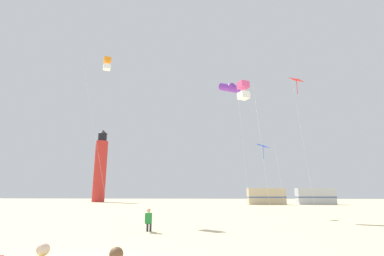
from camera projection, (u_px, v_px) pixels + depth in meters
name	position (u px, v px, depth m)	size (l,w,h in m)	color
kite_flyer_standing	(149.00, 219.00, 14.48)	(0.36, 0.53, 1.16)	#238438
kite_tube_violet	(231.00, 88.00, 26.87)	(2.55, 2.12, 12.33)	silver
kite_diamond_blue	(264.00, 148.00, 25.45)	(2.39, 2.41, 6.28)	silver
kite_diamond_scarlet	(297.00, 85.00, 22.74)	(1.22, 1.22, 11.03)	silver
kite_box_rainbow	(243.00, 91.00, 18.20)	(1.82, 1.82, 8.92)	silver
kite_box_orange	(107.00, 64.00, 25.63)	(3.32, 2.12, 13.90)	silver
lighthouse_distant	(100.00, 167.00, 66.26)	(2.80, 2.80, 16.80)	red
rv_van_tan	(266.00, 196.00, 50.05)	(6.53, 2.60, 2.80)	#C6B28C
rv_van_silver	(315.00, 196.00, 50.14)	(6.47, 2.44, 2.80)	#B7BABF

